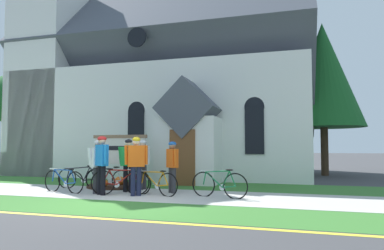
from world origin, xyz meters
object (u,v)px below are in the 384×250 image
bicycle_black (219,184)px  cyclist_in_yellow_jersey (102,160)px  bicycle_white (108,179)px  roadside_conifer (323,75)px  bicycle_green (120,182)px  cyclist_in_green_jersey (98,162)px  cyclist_in_orange_jersey (172,163)px  cyclist_in_blue_jersey (136,161)px  bicycle_silver (81,178)px  yard_deciduous_tree (30,101)px  bicycle_blue (64,181)px  cyclist_in_red_jersey (128,161)px  cyclist_in_white_jersey (143,161)px  bicycle_yellow (155,183)px  church_sign (120,152)px

bicycle_black → cyclist_in_yellow_jersey: bearing=-172.1°
bicycle_white → roadside_conifer: roadside_conifer is taller
bicycle_green → cyclist_in_green_jersey: 0.95m
bicycle_black → cyclist_in_green_jersey: 3.84m
cyclist_in_orange_jersey → cyclist_in_blue_jersey: bearing=-131.5°
cyclist_in_blue_jersey → cyclist_in_yellow_jersey: bearing=-174.9°
bicycle_silver → cyclist_in_orange_jersey: bearing=-3.6°
cyclist_in_green_jersey → yard_deciduous_tree: (-8.70, 6.99, 3.12)m
bicycle_blue → cyclist_in_red_jersey: cyclist_in_red_jersey is taller
bicycle_white → bicycle_blue: size_ratio=1.00×
cyclist_in_white_jersey → roadside_conifer: 11.03m
cyclist_in_yellow_jersey → cyclist_in_green_jersey: bearing=138.6°
cyclist_in_green_jersey → bicycle_blue: bearing=-177.3°
yard_deciduous_tree → bicycle_yellow: bearing=-32.9°
cyclist_in_orange_jersey → church_sign: bearing=153.0°
bicycle_blue → cyclist_in_white_jersey: (2.09, 1.40, 0.62)m
bicycle_yellow → bicycle_blue: 3.03m
cyclist_in_green_jersey → cyclist_in_red_jersey: bearing=40.4°
cyclist_in_orange_jersey → roadside_conifer: size_ratio=0.21×
bicycle_white → cyclist_in_yellow_jersey: 1.48m
cyclist_in_green_jersey → bicycle_silver: bearing=141.7°
yard_deciduous_tree → cyclist_in_red_jersey: bearing=-34.0°
bicycle_silver → bicycle_blue: 1.04m
bicycle_yellow → bicycle_blue: size_ratio=0.97×
cyclist_in_red_jersey → cyclist_in_blue_jersey: (0.64, -0.77, 0.04)m
bicycle_black → cyclist_in_red_jersey: cyclist_in_red_jersey is taller
bicycle_blue → roadside_conifer: size_ratio=0.22×
cyclist_in_orange_jersey → cyclist_in_blue_jersey: (-0.81, -0.91, 0.10)m
cyclist_in_orange_jersey → cyclist_in_white_jersey: bearing=155.6°
bicycle_silver → yard_deciduous_tree: yard_deciduous_tree is taller
bicycle_silver → bicycle_white: bicycle_silver is taller
cyclist_in_white_jersey → cyclist_in_red_jersey: size_ratio=0.99×
bicycle_green → bicycle_yellow: bearing=7.6°
church_sign → cyclist_in_orange_jersey: 2.84m
church_sign → bicycle_yellow: (2.18, -1.88, -0.90)m
cyclist_in_yellow_jersey → roadside_conifer: roadside_conifer is taller
bicycle_silver → cyclist_in_white_jersey: bearing=9.5°
cyclist_in_green_jersey → cyclist_in_yellow_jersey: 0.38m
bicycle_yellow → cyclist_in_white_jersey: (-0.93, 1.18, 0.62)m
roadside_conifer → cyclist_in_orange_jersey: bearing=-121.0°
bicycle_green → cyclist_in_yellow_jersey: (-0.47, -0.27, 0.67)m
church_sign → cyclist_in_green_jersey: bearing=-80.5°
bicycle_black → cyclist_in_white_jersey: bearing=159.1°
bicycle_blue → cyclist_in_red_jersey: size_ratio=1.00×
roadside_conifer → cyclist_in_green_jersey: bearing=-128.1°
church_sign → bicycle_white: bearing=-82.3°
cyclist_in_red_jersey → cyclist_in_yellow_jersey: cyclist_in_yellow_jersey is taller
cyclist_in_blue_jersey → roadside_conifer: roadside_conifer is taller
cyclist_in_orange_jersey → yard_deciduous_tree: 12.92m
bicycle_white → bicycle_green: bearing=-45.2°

